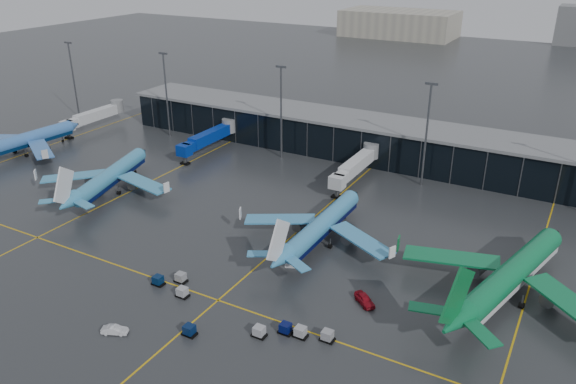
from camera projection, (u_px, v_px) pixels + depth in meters
The scene contains 13 objects.
ground at pixel (221, 247), 110.35m from camera, with size 600.00×600.00×0.00m, color #282B2D.
terminal_pier at pixel (349, 135), 157.63m from camera, with size 142.00×17.00×10.70m.
jet_bridges at pixel (208, 137), 158.41m from camera, with size 94.00×27.50×7.20m.
flood_masts at pixel (349, 119), 142.42m from camera, with size 203.00×0.50×25.50m.
taxi_lines at pixel (292, 236), 114.36m from camera, with size 220.00×120.00×0.02m.
airliner_klm_west at pixel (23, 132), 157.39m from camera, with size 35.53×40.46×12.43m, color #3B74C4, non-canonical shape.
airliner_arkefly at pixel (110, 167), 133.32m from camera, with size 35.03×39.90×12.26m, color #3B93C2, non-canonical shape.
airliner_klm_near at pixel (323, 214), 110.33m from camera, with size 33.89×38.60×11.86m, color #3C91C7, non-canonical shape.
airliner_aer_lingus at pixel (515, 260), 92.56m from camera, with size 39.27×44.72×13.74m, color #0D7141, non-canonical shape.
baggage_carts at pixel (232, 312), 89.58m from camera, with size 34.56×12.45×1.70m.
mobile_airstair at pixel (292, 260), 104.34m from camera, with size 3.21×3.78×3.45m.
service_van_red at pixel (365, 299), 92.75m from camera, with size 1.91×4.74×1.62m, color maroon.
service_van_white at pixel (115, 330), 85.66m from camera, with size 1.41×4.05×1.33m, color silver.
Camera 1 is at (58.52, -77.80, 54.69)m, focal length 35.00 mm.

